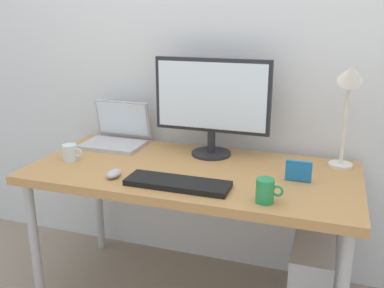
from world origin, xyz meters
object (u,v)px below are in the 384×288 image
at_px(monitor, 212,101).
at_px(laptop, 117,134).
at_px(glass_cup, 70,153).
at_px(photo_frame, 298,171).
at_px(coffee_mug, 265,191).
at_px(keyboard, 178,183).
at_px(desk_lamp, 349,91).
at_px(desk, 192,180).
at_px(computer_tower, 310,286).
at_px(mouse, 114,174).

relative_size(monitor, laptop, 1.81).
relative_size(glass_cup, photo_frame, 0.95).
bearing_deg(coffee_mug, keyboard, 173.51).
relative_size(monitor, photo_frame, 5.27).
relative_size(desk_lamp, coffee_mug, 4.77).
xyz_separation_m(desk, photo_frame, (0.48, -0.00, 0.11)).
relative_size(desk, keyboard, 3.42).
height_order(photo_frame, computer_tower, photo_frame).
bearing_deg(photo_frame, computer_tower, -4.45).
bearing_deg(mouse, photo_frame, 15.06).
height_order(monitor, laptop, monitor).
distance_m(coffee_mug, computer_tower, 0.63).
relative_size(desk_lamp, keyboard, 1.14).
height_order(coffee_mug, computer_tower, coffee_mug).
height_order(laptop, desk_lamp, desk_lamp).
relative_size(mouse, glass_cup, 0.86).
relative_size(laptop, mouse, 3.56).
bearing_deg(computer_tower, monitor, 156.88).
height_order(desk_lamp, computer_tower, desk_lamp).
distance_m(monitor, photo_frame, 0.55).
xyz_separation_m(mouse, computer_tower, (0.86, 0.20, -0.51)).
bearing_deg(desk_lamp, monitor, -179.90).
bearing_deg(desk, computer_tower, -1.11).
bearing_deg(mouse, desk, 35.94).
bearing_deg(laptop, mouse, -63.83).
bearing_deg(desk_lamp, keyboard, -145.87).
xyz_separation_m(monitor, mouse, (-0.32, -0.43, -0.26)).
height_order(monitor, computer_tower, monitor).
xyz_separation_m(photo_frame, computer_tower, (0.09, -0.01, -0.54)).
xyz_separation_m(laptop, coffee_mug, (0.89, -0.49, -0.01)).
bearing_deg(computer_tower, photo_frame, 175.55).
bearing_deg(glass_cup, computer_tower, 3.33).
xyz_separation_m(monitor, glass_cup, (-0.63, -0.30, -0.24)).
height_order(desk, glass_cup, glass_cup).
bearing_deg(keyboard, computer_tower, 19.78).
bearing_deg(computer_tower, laptop, 167.07).
relative_size(keyboard, mouse, 4.89).
xyz_separation_m(coffee_mug, computer_tower, (0.19, 0.24, -0.54)).
distance_m(laptop, keyboard, 0.69).
xyz_separation_m(desk, computer_tower, (0.57, -0.01, -0.44)).
bearing_deg(computer_tower, desk_lamp, 71.08).
bearing_deg(desk, laptop, 155.09).
height_order(monitor, desk_lamp, desk_lamp).
bearing_deg(monitor, glass_cup, -154.41).
bearing_deg(mouse, laptop, 116.17).
bearing_deg(laptop, keyboard, -40.93).
bearing_deg(laptop, photo_frame, -13.70).
relative_size(laptop, photo_frame, 2.91).
relative_size(mouse, coffee_mug, 0.85).
distance_m(desk, photo_frame, 0.49).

